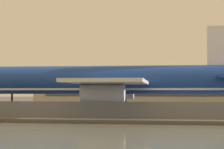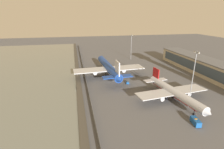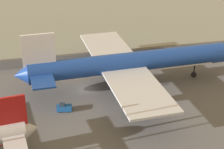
{
  "view_description": "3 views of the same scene",
  "coord_description": "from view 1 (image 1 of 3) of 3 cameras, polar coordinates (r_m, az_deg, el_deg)",
  "views": [
    {
      "loc": [
        2.82,
        -75.78,
        4.07
      ],
      "look_at": [
        -10.17,
        1.56,
        7.12
      ],
      "focal_mm": 70.0,
      "sensor_mm": 36.0,
      "label": 1
    },
    {
      "loc": [
        100.48,
        -21.69,
        39.35
      ],
      "look_at": [
        -4.04,
        1.12,
        3.0
      ],
      "focal_mm": 28.0,
      "sensor_mm": 36.0,
      "label": 2
    },
    {
      "loc": [
        11.35,
        78.85,
        42.65
      ],
      "look_at": [
        -6.35,
        0.89,
        3.82
      ],
      "focal_mm": 60.0,
      "sensor_mm": 36.0,
      "label": 3
    }
  ],
  "objects": [
    {
      "name": "terminal_building",
      "position": [
        142.2,
        10.99,
        -1.63
      ],
      "size": [
        104.84,
        15.1,
        10.87
      ],
      "color": "#BCB299",
      "rests_on": "ground"
    },
    {
      "name": "perimeter_fence",
      "position": [
        59.91,
        6.85,
        -4.84
      ],
      "size": [
        280.0,
        0.1,
        2.66
      ],
      "color": "slate",
      "rests_on": "ground"
    },
    {
      "name": "ground_plane",
      "position": [
        75.95,
        7.43,
        -5.28
      ],
      "size": [
        500.0,
        500.0,
        0.0
      ],
      "primitive_type": "plane",
      "color": "#565659"
    },
    {
      "name": "baggage_tug",
      "position": [
        84.48,
        11.76,
        -4.4
      ],
      "size": [
        3.42,
        2.11,
        1.8
      ],
      "color": "#19519E",
      "rests_on": "ground"
    },
    {
      "name": "cargo_jet_blue",
      "position": [
        77.11,
        -0.29,
        -0.87
      ],
      "size": [
        54.92,
        47.26,
        15.48
      ],
      "color": "#193D93",
      "rests_on": "ground"
    },
    {
      "name": "shoreline_seawall",
      "position": [
        55.49,
        6.64,
        -6.16
      ],
      "size": [
        320.0,
        3.0,
        0.5
      ],
      "color": "#474238",
      "rests_on": "ground"
    }
  ]
}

